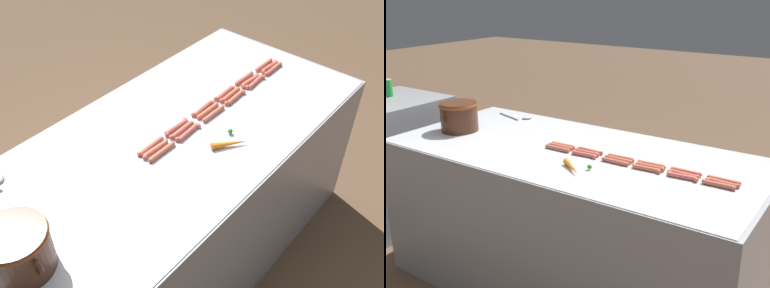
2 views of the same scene
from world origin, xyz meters
TOP-DOWN VIEW (x-y plane):
  - ground_plane at (0.00, 0.00)m, footprint 20.00×20.00m
  - griddle_counter at (0.00, 0.00)m, footprint 0.94×2.06m
  - hot_dog_0 at (-0.05, -0.80)m, footprint 0.03×0.15m
  - hot_dog_1 at (-0.05, -0.64)m, footprint 0.03×0.15m
  - hot_dog_2 at (-0.05, -0.46)m, footprint 0.03×0.15m
  - hot_dog_3 at (-0.05, -0.29)m, footprint 0.02×0.15m
  - hot_dog_4 at (-0.05, -0.10)m, footprint 0.03×0.15m
  - hot_dog_5 at (-0.05, 0.07)m, footprint 0.02×0.15m
  - hot_dog_6 at (-0.02, -0.81)m, footprint 0.03×0.15m
  - hot_dog_7 at (-0.02, -0.63)m, footprint 0.03×0.15m
  - hot_dog_8 at (-0.02, -0.46)m, footprint 0.03×0.15m
  - hot_dog_9 at (-0.01, -0.28)m, footprint 0.02×0.15m
  - hot_dog_10 at (-0.02, -0.10)m, footprint 0.03×0.15m
  - hot_dog_11 at (-0.02, 0.07)m, footprint 0.03×0.15m
  - hot_dog_12 at (0.01, -0.81)m, footprint 0.02×0.15m
  - hot_dog_13 at (0.02, -0.63)m, footprint 0.02×0.15m
  - hot_dog_14 at (0.01, -0.45)m, footprint 0.03×0.15m
  - hot_dog_15 at (0.01, -0.28)m, footprint 0.03×0.15m
  - hot_dog_16 at (0.02, -0.10)m, footprint 0.03×0.15m
  - hot_dog_17 at (0.01, 0.07)m, footprint 0.03×0.15m
  - bean_pot at (-0.08, 0.77)m, footprint 0.28×0.23m
  - serving_spoon at (0.34, 0.65)m, footprint 0.12×0.27m
  - carrot at (-0.24, -0.16)m, footprint 0.13×0.16m
  - soda_can at (0.06, 1.65)m, footprint 0.07×0.07m

SIDE VIEW (x-z plane):
  - ground_plane at x=0.00m, z-range 0.00..0.00m
  - griddle_counter at x=0.00m, z-range 0.00..0.84m
  - serving_spoon at x=0.34m, z-range 0.84..0.85m
  - hot_dog_0 at x=-0.05m, z-range 0.84..0.86m
  - hot_dog_1 at x=-0.05m, z-range 0.84..0.86m
  - hot_dog_2 at x=-0.05m, z-range 0.84..0.86m
  - hot_dog_3 at x=-0.05m, z-range 0.84..0.86m
  - hot_dog_4 at x=-0.05m, z-range 0.84..0.86m
  - hot_dog_5 at x=-0.05m, z-range 0.84..0.86m
  - hot_dog_6 at x=-0.02m, z-range 0.84..0.86m
  - hot_dog_7 at x=-0.02m, z-range 0.84..0.86m
  - hot_dog_8 at x=-0.02m, z-range 0.84..0.86m
  - hot_dog_9 at x=-0.01m, z-range 0.84..0.86m
  - hot_dog_10 at x=-0.02m, z-range 0.84..0.86m
  - hot_dog_11 at x=-0.02m, z-range 0.84..0.86m
  - hot_dog_12 at x=0.01m, z-range 0.84..0.86m
  - hot_dog_13 at x=0.02m, z-range 0.84..0.86m
  - hot_dog_14 at x=0.01m, z-range 0.84..0.86m
  - hot_dog_15 at x=0.01m, z-range 0.84..0.86m
  - hot_dog_16 at x=0.02m, z-range 0.84..0.86m
  - hot_dog_17 at x=0.01m, z-range 0.84..0.86m
  - carrot at x=-0.24m, z-range 0.84..0.87m
  - bean_pot at x=-0.08m, z-range 0.85..1.02m
  - soda_can at x=0.06m, z-range 0.91..1.03m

